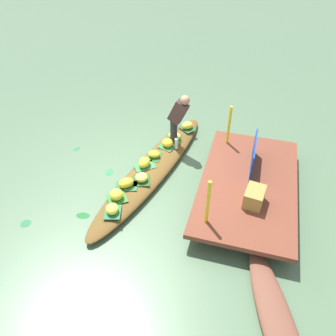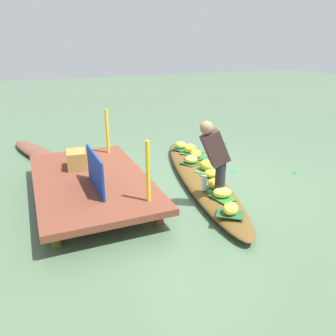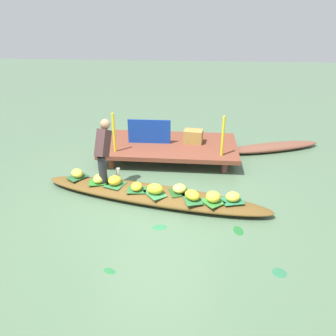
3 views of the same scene
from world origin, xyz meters
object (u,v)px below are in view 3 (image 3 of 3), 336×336
Objects in this scene: banana_bunch_7 at (179,188)px; banana_bunch_1 at (137,187)px; produce_crate at (193,136)px; moored_boat at (272,147)px; vendor_person at (103,148)px; banana_bunch_5 at (77,173)px; banana_bunch_6 at (213,197)px; market_banner at (149,132)px; banana_bunch_8 at (99,178)px; banana_bunch_0 at (192,195)px; water_bottle at (118,174)px; banana_bunch_4 at (115,180)px; banana_bunch_2 at (233,197)px; banana_bunch_3 at (155,189)px; vendor_boat at (152,194)px.

banana_bunch_1 is at bearing 179.41° from banana_bunch_7.
moored_boat is at bearing 15.76° from produce_crate.
banana_bunch_5 is at bearing 172.68° from vendor_person.
market_banner reaches higher than banana_bunch_6.
market_banner is (-1.47, 2.34, 0.35)m from banana_bunch_6.
produce_crate reaches higher than banana_bunch_8.
banana_bunch_5 is 2.90m from produce_crate.
banana_bunch_0 is 1.11× the size of banana_bunch_5.
banana_bunch_5 is 0.86m from water_bottle.
moored_boat is 10.15× the size of banana_bunch_4.
banana_bunch_2 reaches higher than moored_boat.
produce_crate reaches higher than banana_bunch_4.
banana_bunch_4 is at bearing -16.80° from banana_bunch_5.
produce_crate reaches higher than banana_bunch_1.
banana_bunch_1 is 0.98× the size of water_bottle.
produce_crate reaches higher than banana_bunch_5.
banana_bunch_7 is (-0.96, 0.22, -0.00)m from banana_bunch_2.
moored_boat is 4.58m from banana_bunch_8.
moored_boat is 10.42× the size of banana_bunch_6.
banana_bunch_8 reaches higher than banana_bunch_7.
banana_bunch_5 reaches higher than banana_bunch_8.
banana_bunch_2 is 3.13m from banana_bunch_5.
vendor_person is (-0.68, 0.35, 0.61)m from banana_bunch_1.
moored_boat is 3.92m from banana_bunch_3.
banana_bunch_4 is 0.33m from banana_bunch_8.
banana_bunch_6 is at bearing -137.79° from moored_boat.
market_banner is at bearing 69.77° from vendor_person.
banana_bunch_0 is 1.15× the size of banana_bunch_2.
banana_bunch_7 is (-0.61, 0.28, -0.02)m from banana_bunch_6.
market_banner is 2.32× the size of produce_crate.
vendor_boat is 17.59× the size of banana_bunch_7.
banana_bunch_8 is 1.13× the size of water_bottle.
vendor_boat is 2.29m from produce_crate.
banana_bunch_1 is 0.82m from banana_bunch_8.
vendor_person is (-1.04, 0.44, 0.59)m from banana_bunch_3.
vendor_boat is 3.68× the size of vendor_person.
market_banner is (-0.34, 2.01, 0.55)m from vendor_boat.
banana_bunch_3 is (-2.68, -2.86, 0.22)m from moored_boat.
banana_bunch_4 is 1.00× the size of water_bottle.
moored_boat is 3.56m from banana_bunch_7.
market_banner is (-1.81, 2.28, 0.37)m from banana_bunch_2.
produce_crate is at bearing 37.39° from banana_bunch_5.
banana_bunch_6 is at bearing -24.43° from banana_bunch_7.
moored_boat is 8.97× the size of banana_bunch_8.
banana_bunch_3 is 1.04× the size of banana_bunch_8.
banana_bunch_1 is at bearing 164.76° from banana_bunch_3.
banana_bunch_0 is 0.70m from banana_bunch_3.
banana_bunch_4 is at bearing -38.09° from vendor_person.
produce_crate reaches higher than vendor_boat.
vendor_person is 0.61m from water_bottle.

